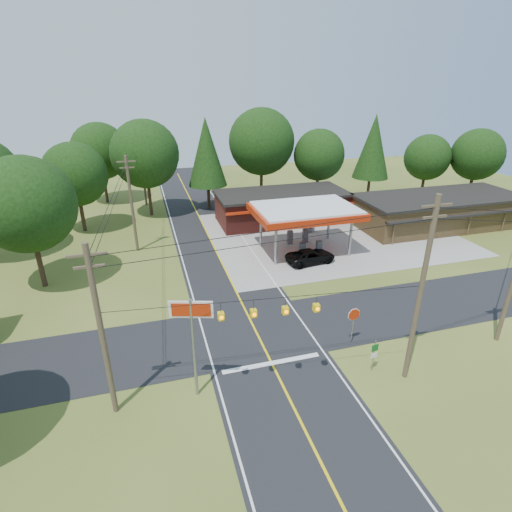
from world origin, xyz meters
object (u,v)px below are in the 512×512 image
object	(u,v)px
gas_canopy	(305,212)
octagonal_stop_sign	(354,317)
suv_car	(311,256)
big_stop_sign	(192,327)
sedan_car	(307,224)

from	to	relation	value
gas_canopy	octagonal_stop_sign	world-z (taller)	gas_canopy
suv_car	octagonal_stop_sign	bearing A→B (deg)	162.10
suv_car	big_stop_sign	world-z (taller)	big_stop_sign
octagonal_stop_sign	sedan_car	bearing A→B (deg)	74.96
suv_car	sedan_car	bearing A→B (deg)	-27.29
sedan_car	big_stop_sign	xyz separation A→B (m)	(-17.00, -24.43, 4.06)
big_stop_sign	octagonal_stop_sign	xyz separation A→B (m)	(10.97, 1.99, -2.57)
sedan_car	octagonal_stop_sign	distance (m)	23.28
octagonal_stop_sign	big_stop_sign	bearing A→B (deg)	-169.70
gas_canopy	octagonal_stop_sign	bearing A→B (deg)	-100.70
gas_canopy	suv_car	xyz separation A→B (m)	(-0.50, -3.00, -3.58)
gas_canopy	suv_car	bearing A→B (deg)	-99.46
gas_canopy	suv_car	world-z (taller)	gas_canopy
big_stop_sign	suv_car	bearing A→B (deg)	48.03
sedan_car	octagonal_stop_sign	world-z (taller)	octagonal_stop_sign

